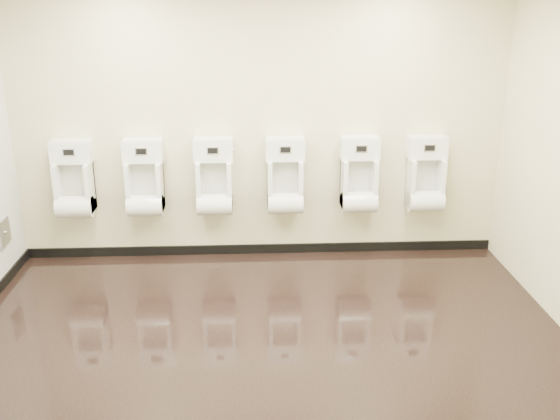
# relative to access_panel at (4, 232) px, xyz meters

# --- Properties ---
(ground) EXTENTS (5.00, 3.50, 0.00)m
(ground) POSITION_rel_access_panel_xyz_m (2.48, -1.20, -0.50)
(ground) COLOR black
(ground) RESTS_ON ground
(back_wall) EXTENTS (5.00, 0.02, 2.80)m
(back_wall) POSITION_rel_access_panel_xyz_m (2.48, 0.55, 0.90)
(back_wall) COLOR beige
(back_wall) RESTS_ON ground
(front_wall) EXTENTS (5.00, 0.02, 2.80)m
(front_wall) POSITION_rel_access_panel_xyz_m (2.48, -2.95, 0.90)
(front_wall) COLOR beige
(front_wall) RESTS_ON ground
(skirting_back) EXTENTS (5.00, 0.02, 0.10)m
(skirting_back) POSITION_rel_access_panel_xyz_m (2.48, 0.54, -0.45)
(skirting_back) COLOR black
(skirting_back) RESTS_ON ground
(access_panel) EXTENTS (0.04, 0.25, 0.25)m
(access_panel) POSITION_rel_access_panel_xyz_m (0.00, 0.00, 0.00)
(access_panel) COLOR #9E9EA3
(access_panel) RESTS_ON left_wall
(urinal_0) EXTENTS (0.41, 0.31, 0.76)m
(urinal_0) POSITION_rel_access_panel_xyz_m (0.59, 0.41, 0.35)
(urinal_0) COLOR white
(urinal_0) RESTS_ON back_wall
(urinal_1) EXTENTS (0.41, 0.31, 0.76)m
(urinal_1) POSITION_rel_access_panel_xyz_m (1.30, 0.41, 0.35)
(urinal_1) COLOR white
(urinal_1) RESTS_ON back_wall
(urinal_2) EXTENTS (0.41, 0.31, 0.76)m
(urinal_2) POSITION_rel_access_panel_xyz_m (2.01, 0.41, 0.35)
(urinal_2) COLOR white
(urinal_2) RESTS_ON back_wall
(urinal_3) EXTENTS (0.41, 0.31, 0.76)m
(urinal_3) POSITION_rel_access_panel_xyz_m (2.73, 0.41, 0.35)
(urinal_3) COLOR white
(urinal_3) RESTS_ON back_wall
(urinal_4) EXTENTS (0.41, 0.31, 0.76)m
(urinal_4) POSITION_rel_access_panel_xyz_m (3.49, 0.41, 0.35)
(urinal_4) COLOR white
(urinal_4) RESTS_ON back_wall
(urinal_5) EXTENTS (0.41, 0.31, 0.76)m
(urinal_5) POSITION_rel_access_panel_xyz_m (4.19, 0.41, 0.35)
(urinal_5) COLOR white
(urinal_5) RESTS_ON back_wall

